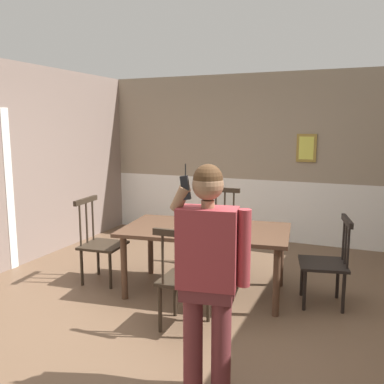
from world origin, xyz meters
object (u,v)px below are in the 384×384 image
chair_at_table_head (183,279)px  chair_opposite_corner (221,231)px  dining_table (206,235)px  person_figure (208,266)px  chair_near_window (327,262)px  chair_by_doorway (100,242)px

chair_at_table_head → chair_opposite_corner: size_ratio=0.94×
chair_opposite_corner → dining_table: bearing=96.5°
chair_opposite_corner → chair_at_table_head: bearing=96.5°
person_figure → chair_at_table_head: bearing=-65.2°
chair_near_window → chair_by_doorway: chair_by_doorway is taller
chair_at_table_head → chair_opposite_corner: chair_opposite_corner is taller
dining_table → chair_near_window: chair_near_window is taller
chair_near_window → chair_at_table_head: chair_at_table_head is taller
chair_at_table_head → chair_opposite_corner: (-0.24, 1.78, 0.00)m
chair_opposite_corner → person_figure: (0.78, -2.55, 0.45)m
chair_by_doorway → chair_at_table_head: chair_by_doorway is taller
chair_by_doorway → chair_at_table_head: (1.41, -0.71, -0.00)m
chair_at_table_head → chair_opposite_corner: bearing=95.7°
chair_by_doorway → chair_opposite_corner: (1.17, 1.07, 0.00)m
dining_table → chair_opposite_corner: 0.92m
dining_table → person_figure: bearing=-68.4°
chair_near_window → chair_opposite_corner: chair_opposite_corner is taller
dining_table → chair_opposite_corner: size_ratio=1.86×
dining_table → person_figure: (0.66, -1.66, 0.26)m
chair_near_window → chair_by_doorway: size_ratio=0.93×
dining_table → chair_at_table_head: bearing=-82.3°
chair_by_doorway → person_figure: (1.95, -1.48, 0.45)m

